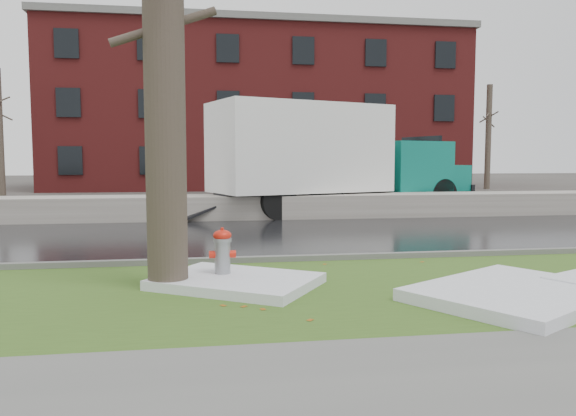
{
  "coord_description": "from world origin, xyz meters",
  "views": [
    {
      "loc": [
        -1.91,
        -8.92,
        1.89
      ],
      "look_at": [
        -0.33,
        1.08,
        1.0
      ],
      "focal_mm": 35.0,
      "sensor_mm": 36.0,
      "label": 1
    }
  ],
  "objects": [
    {
      "name": "bg_tree_left",
      "position": [
        -12.0,
        22.0,
        3.33
      ],
      "size": [
        1.4,
        1.62,
        6.5
      ],
      "color": "brown",
      "rests_on": "ground"
    },
    {
      "name": "worker",
      "position": [
        -3.11,
        9.3,
        1.6
      ],
      "size": [
        0.63,
        0.42,
        1.69
      ],
      "primitive_type": "imported",
      "rotation": [
        0.0,
        0.0,
        3.11
      ],
      "color": "black",
      "rests_on": "snowbank"
    },
    {
      "name": "snow_patch_far",
      "position": [
        -1.39,
        -0.87,
        0.11
      ],
      "size": [
        2.72,
        2.53,
        0.14
      ],
      "primitive_type": "cube",
      "rotation": [
        0.0,
        0.0,
        -0.57
      ],
      "color": "silver",
      "rests_on": "verge"
    },
    {
      "name": "ground",
      "position": [
        0.0,
        0.0,
        0.0
      ],
      "size": [
        120.0,
        120.0,
        0.0
      ],
      "primitive_type": "plane",
      "color": "#47423D",
      "rests_on": "ground"
    },
    {
      "name": "brick_building",
      "position": [
        2.0,
        30.0,
        5.0
      ],
      "size": [
        26.0,
        12.0,
        10.0
      ],
      "primitive_type": "cube",
      "color": "maroon",
      "rests_on": "ground"
    },
    {
      "name": "sidewalk",
      "position": [
        0.0,
        -5.0,
        0.03
      ],
      "size": [
        60.0,
        3.0,
        0.05
      ],
      "primitive_type": "cube",
      "color": "slate",
      "rests_on": "ground"
    },
    {
      "name": "curb",
      "position": [
        0.0,
        1.0,
        0.07
      ],
      "size": [
        60.0,
        0.15,
        0.14
      ],
      "primitive_type": "cube",
      "color": "slate",
      "rests_on": "ground"
    },
    {
      "name": "bg_tree_right",
      "position": [
        16.0,
        24.0,
        3.33
      ],
      "size": [
        1.4,
        1.62,
        6.5
      ],
      "color": "brown",
      "rests_on": "ground"
    },
    {
      "name": "snow_patch_near",
      "position": [
        2.2,
        -2.21,
        0.12
      ],
      "size": [
        3.26,
        3.06,
        0.16
      ],
      "primitive_type": "cube",
      "rotation": [
        0.0,
        0.0,
        0.54
      ],
      "color": "silver",
      "rests_on": "verge"
    },
    {
      "name": "fire_hydrant",
      "position": [
        -1.58,
        -0.59,
        0.48
      ],
      "size": [
        0.4,
        0.34,
        0.83
      ],
      "rotation": [
        0.0,
        0.0,
        -0.0
      ],
      "color": "gray",
      "rests_on": "verge"
    },
    {
      "name": "verge",
      "position": [
        0.0,
        -1.25,
        0.02
      ],
      "size": [
        60.0,
        4.5,
        0.04
      ],
      "primitive_type": "cube",
      "color": "#35531B",
      "rests_on": "ground"
    },
    {
      "name": "road",
      "position": [
        0.0,
        4.5,
        0.01
      ],
      "size": [
        60.0,
        7.0,
        0.03
      ],
      "primitive_type": "cube",
      "color": "black",
      "rests_on": "ground"
    },
    {
      "name": "box_truck",
      "position": [
        2.54,
        9.93,
        1.96
      ],
      "size": [
        11.07,
        5.46,
        3.7
      ],
      "rotation": [
        0.0,
        0.0,
        0.33
      ],
      "color": "black",
      "rests_on": "ground"
    },
    {
      "name": "parking_lot",
      "position": [
        0.0,
        13.0,
        0.01
      ],
      "size": [
        60.0,
        9.0,
        0.03
      ],
      "primitive_type": "cube",
      "color": "slate",
      "rests_on": "ground"
    },
    {
      "name": "bg_tree_center",
      "position": [
        -6.0,
        26.0,
        3.33
      ],
      "size": [
        1.4,
        1.62,
        6.5
      ],
      "color": "brown",
      "rests_on": "ground"
    },
    {
      "name": "snowbank",
      "position": [
        0.0,
        8.7,
        0.38
      ],
      "size": [
        60.0,
        1.6,
        0.75
      ],
      "primitive_type": "cube",
      "color": "#A8A299",
      "rests_on": "ground"
    },
    {
      "name": "tree",
      "position": [
        -2.37,
        -0.84,
        3.63
      ],
      "size": [
        1.48,
        1.76,
        7.13
      ],
      "rotation": [
        0.0,
        0.0,
        -0.25
      ],
      "color": "brown",
      "rests_on": "verge"
    }
  ]
}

